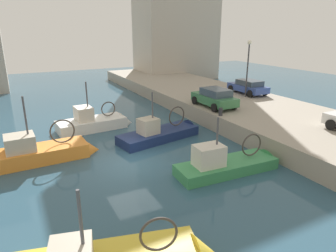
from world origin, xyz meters
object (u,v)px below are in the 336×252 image
fishing_boat_navy (164,136)px  parked_car_green (215,97)px  mooring_bollard_mid (221,112)px  fishing_boat_green (231,168)px  fishing_boat_orange (42,158)px  quay_streetlamp (248,59)px  fishing_boat_white (97,127)px  parked_car_blue (248,87)px

fishing_boat_navy → parked_car_green: fishing_boat_navy is taller
parked_car_green → mooring_bollard_mid: 2.53m
fishing_boat_green → fishing_boat_orange: 10.35m
quay_streetlamp → fishing_boat_orange: bearing=-169.1°
parked_car_green → mooring_bollard_mid: parked_car_green is taller
fishing_boat_white → parked_car_green: bearing=-16.3°
fishing_boat_orange → fishing_boat_green: bearing=-34.5°
fishing_boat_navy → parked_car_green: size_ratio=1.67×
fishing_boat_green → parked_car_green: bearing=60.6°
parked_car_blue → fishing_boat_navy: bearing=-159.2°
parked_car_green → fishing_boat_green: bearing=-119.4°
fishing_boat_orange → fishing_boat_white: bearing=45.1°
fishing_boat_navy → fishing_boat_orange: size_ratio=1.03×
fishing_boat_green → parked_car_blue: fishing_boat_green is taller
quay_streetlamp → parked_car_green: bearing=-159.7°
fishing_boat_green → quay_streetlamp: quay_streetlamp is taller
fishing_boat_green → mooring_bollard_mid: 6.26m
fishing_boat_orange → parked_car_green: bearing=7.3°
fishing_boat_white → fishing_boat_green: (4.39, -10.01, 0.02)m
fishing_boat_green → fishing_boat_navy: bearing=99.0°
fishing_boat_green → fishing_boat_orange: fishing_boat_orange is taller
fishing_boat_navy → fishing_boat_white: bearing=130.3°
fishing_boat_green → parked_car_blue: (9.82, 10.03, 1.72)m
fishing_boat_navy → fishing_boat_green: bearing=-81.0°
fishing_boat_green → quay_streetlamp: size_ratio=1.29×
fishing_boat_white → mooring_bollard_mid: fishing_boat_white is taller
mooring_bollard_mid → quay_streetlamp: quay_streetlamp is taller
fishing_boat_orange → parked_car_green: size_ratio=1.62×
fishing_boat_orange → quay_streetlamp: (17.34, 3.33, 4.31)m
fishing_boat_green → fishing_boat_orange: bearing=145.5°
parked_car_green → fishing_boat_white: bearing=163.7°
fishing_boat_navy → quay_streetlamp: bearing=18.4°
fishing_boat_orange → parked_car_blue: (18.35, 4.17, 1.73)m
fishing_boat_orange → parked_car_blue: bearing=12.8°
fishing_boat_white → parked_car_blue: bearing=0.1°
parked_car_green → fishing_boat_orange: bearing=-172.7°
fishing_boat_navy → parked_car_blue: 11.65m
fishing_boat_orange → parked_car_blue: 18.90m
parked_car_blue → fishing_boat_green: bearing=-134.4°
fishing_boat_white → parked_car_green: fishing_boat_white is taller
parked_car_green → mooring_bollard_mid: size_ratio=7.10×
fishing_boat_white → mooring_bollard_mid: size_ratio=10.35×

